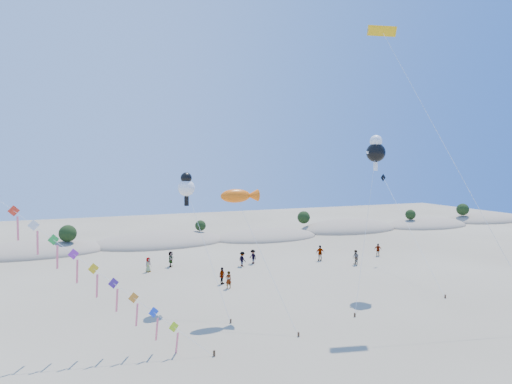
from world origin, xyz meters
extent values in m
ellipsoid|color=gray|center=(-16.00, 44.60, 0.00)|extent=(17.60, 9.68, 3.00)
ellipsoid|color=#173B15|center=(-16.00, 44.60, 0.83)|extent=(14.08, 6.34, 0.70)
ellipsoid|color=gray|center=(0.00, 45.30, 0.00)|extent=(19.00, 10.45, 3.40)
ellipsoid|color=#173B15|center=(0.00, 45.30, 0.94)|extent=(15.20, 6.84, 0.76)
ellipsoid|color=gray|center=(16.00, 43.90, 0.00)|extent=(16.40, 9.02, 2.80)
ellipsoid|color=#173B15|center=(16.00, 43.90, 0.77)|extent=(13.12, 5.90, 0.66)
ellipsoid|color=gray|center=(32.00, 45.70, 0.00)|extent=(18.00, 9.90, 3.80)
ellipsoid|color=#173B15|center=(32.00, 45.70, 1.04)|extent=(14.40, 6.48, 0.72)
ellipsoid|color=gray|center=(48.00, 44.50, 0.00)|extent=(16.80, 9.24, 3.00)
ellipsoid|color=#173B15|center=(48.00, 44.50, 0.83)|extent=(13.44, 6.05, 0.67)
ellipsoid|color=gray|center=(64.00, 45.90, 0.00)|extent=(17.60, 9.68, 3.20)
ellipsoid|color=#173B15|center=(64.00, 45.90, 0.88)|extent=(14.08, 6.34, 0.70)
sphere|color=black|center=(-12.00, 43.40, 2.48)|extent=(2.20, 2.20, 2.20)
sphere|color=black|center=(6.00, 45.40, 2.24)|extent=(1.60, 1.60, 1.60)
sphere|color=black|center=(24.00, 46.80, 2.44)|extent=(2.10, 2.10, 2.10)
sphere|color=black|center=(44.00, 44.10, 2.32)|extent=(1.80, 1.80, 1.80)
sphere|color=black|center=(58.00, 45.60, 2.52)|extent=(2.30, 2.30, 2.30)
cube|color=#3F2D1E|center=(-2.61, 7.91, 0.17)|extent=(0.12, 0.12, 0.35)
cube|color=#ABE41A|center=(-4.82, 8.96, 1.74)|extent=(1.31, 0.51, 1.38)
cube|color=#EE6487|center=(-4.64, 9.01, 0.64)|extent=(0.19, 0.45, 1.55)
cube|color=blue|center=(-5.92, 9.49, 2.61)|extent=(1.31, 0.51, 1.38)
cube|color=#EE6487|center=(-5.74, 9.54, 1.51)|extent=(0.19, 0.45, 1.55)
cube|color=orange|center=(-7.03, 10.02, 3.48)|extent=(1.31, 0.51, 1.38)
cube|color=#EE6487|center=(-6.85, 10.07, 2.38)|extent=(0.19, 0.45, 1.55)
cube|color=#462289|center=(-8.13, 10.55, 4.35)|extent=(1.31, 0.51, 1.38)
cube|color=#EE6487|center=(-7.95, 10.60, 3.25)|extent=(0.19, 0.45, 1.55)
cube|color=yellow|center=(-9.24, 11.07, 5.22)|extent=(1.31, 0.51, 1.38)
cube|color=#EE6487|center=(-9.06, 11.12, 4.12)|extent=(0.19, 0.45, 1.55)
cube|color=purple|center=(-10.34, 11.60, 6.09)|extent=(1.31, 0.51, 1.38)
cube|color=#EE6487|center=(-10.16, 11.65, 4.99)|extent=(0.19, 0.45, 1.55)
cube|color=green|center=(-11.45, 12.13, 6.95)|extent=(1.31, 0.51, 1.38)
cube|color=#EE6487|center=(-11.27, 12.18, 5.85)|extent=(0.19, 0.45, 1.55)
cube|color=white|center=(-12.55, 12.66, 7.82)|extent=(1.31, 0.51, 1.38)
cube|color=#EE6487|center=(-12.37, 12.71, 6.72)|extent=(0.19, 0.45, 1.55)
cube|color=#F9331B|center=(-13.65, 13.18, 8.69)|extent=(1.31, 0.51, 1.38)
cube|color=#EE6487|center=(-13.47, 13.23, 7.59)|extent=(0.19, 0.45, 1.55)
cube|color=#3F2D1E|center=(3.44, 8.63, 0.15)|extent=(0.10, 0.10, 0.30)
cylinder|color=silver|center=(2.28, 11.71, 4.53)|extent=(2.34, 6.19, 9.07)
ellipsoid|color=#FF650D|center=(1.12, 14.79, 9.06)|extent=(2.40, 1.06, 1.06)
cone|color=#FF650D|center=(2.47, 14.79, 9.06)|extent=(0.96, 0.96, 0.96)
cube|color=#3F2D1E|center=(-0.03, 12.59, 0.15)|extent=(0.10, 0.10, 0.30)
cylinder|color=silver|center=(-0.95, 15.62, 4.76)|extent=(1.86, 6.08, 9.54)
sphere|color=white|center=(-1.86, 18.65, 9.52)|extent=(1.38, 1.38, 1.38)
sphere|color=black|center=(-1.86, 18.65, 10.35)|extent=(0.92, 0.92, 0.92)
cube|color=black|center=(-1.86, 18.65, 8.43)|extent=(0.35, 0.18, 0.80)
cube|color=#3F2D1E|center=(9.05, 10.34, 0.15)|extent=(0.10, 0.10, 0.30)
cylinder|color=silver|center=(12.17, 13.38, 6.26)|extent=(6.27, 6.11, 12.54)
sphere|color=black|center=(15.29, 16.42, 12.52)|extent=(1.74, 1.74, 1.74)
sphere|color=white|center=(15.29, 16.42, 13.57)|extent=(1.13, 1.13, 1.13)
cube|color=white|center=(15.29, 16.42, 11.25)|extent=(0.35, 0.18, 0.80)
cube|color=white|center=(14.59, 16.42, 12.52)|extent=(0.60, 0.15, 0.25)
cube|color=white|center=(15.99, 16.42, 12.52)|extent=(0.60, 0.15, 0.25)
cylinder|color=silver|center=(16.28, 7.98, 11.15)|extent=(6.21, 10.38, 22.32)
cube|color=#FFB50D|center=(13.19, 13.15, 22.31)|extent=(2.45, 1.00, 0.86)
cube|color=black|center=(13.19, 13.17, 22.31)|extent=(2.36, 0.60, 0.19)
cube|color=#3F2D1E|center=(18.88, 11.25, 0.15)|extent=(0.10, 0.10, 0.30)
cylinder|color=silver|center=(21.07, 18.34, 4.90)|extent=(4.40, 14.20, 9.83)
cube|color=black|center=(23.26, 25.43, 9.81)|extent=(0.89, 0.27, 0.91)
imported|color=slate|center=(2.43, 20.76, 0.81)|extent=(0.65, 0.48, 1.63)
imported|color=slate|center=(2.29, 22.34, 0.81)|extent=(0.97, 0.94, 1.63)
imported|color=slate|center=(8.00, 28.94, 0.81)|extent=(0.92, 1.19, 1.63)
imported|color=slate|center=(6.46, 28.21, 0.83)|extent=(0.91, 1.20, 1.65)
imported|color=slate|center=(18.60, 24.06, 0.85)|extent=(0.65, 0.83, 1.71)
imported|color=slate|center=(-3.67, 29.60, 0.78)|extent=(0.90, 0.87, 1.56)
imported|color=slate|center=(15.94, 27.41, 0.92)|extent=(1.13, 0.61, 1.84)
imported|color=slate|center=(23.87, 26.96, 0.79)|extent=(0.99, 0.83, 1.58)
imported|color=slate|center=(-1.03, 30.97, 0.87)|extent=(0.90, 1.69, 1.74)
camera|label=1|loc=(-9.42, -16.20, 11.64)|focal=30.00mm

